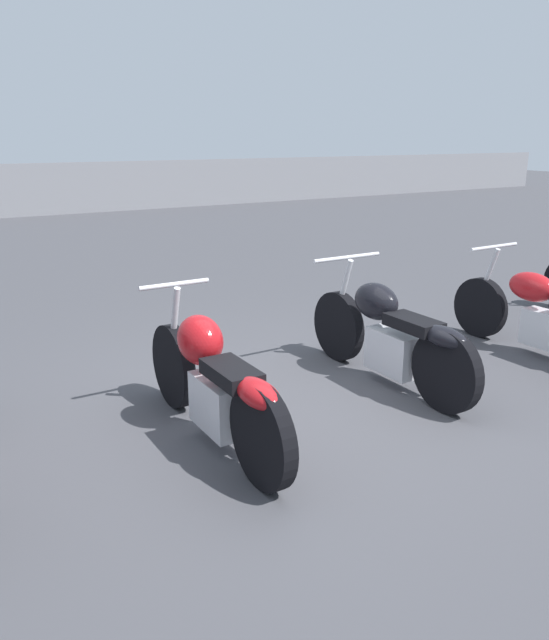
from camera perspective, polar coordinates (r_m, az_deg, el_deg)
ground_plane at (r=4.97m, az=2.26°, el=-8.29°), size 60.00×60.00×0.00m
fence_back at (r=17.75m, az=-22.88°, el=10.82°), size 40.00×0.04×1.36m
motorcycle_slot_2 at (r=4.34m, az=-5.58°, el=-5.74°), size 0.55×2.08×1.04m
motorcycle_slot_3 at (r=5.43m, az=10.53°, el=-1.35°), size 0.73×2.05×1.03m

